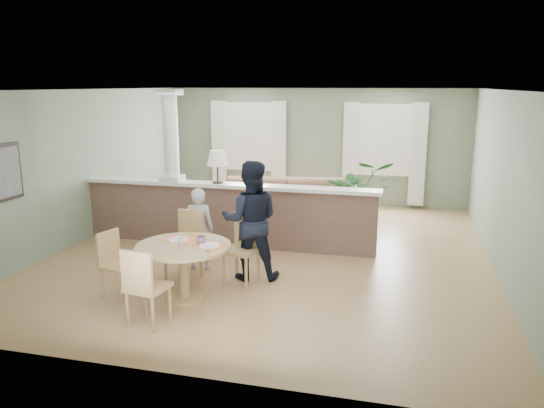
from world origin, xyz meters
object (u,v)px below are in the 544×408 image
(chair_side, at_px, (115,261))
(houseplant, at_px, (358,197))
(chair_far_boy, at_px, (186,242))
(chair_near, at_px, (144,284))
(man_person, at_px, (251,220))
(chair_far_man, at_px, (244,245))
(sofa, at_px, (286,205))
(dining_table, at_px, (184,256))
(child_person, at_px, (199,229))

(chair_side, bearing_deg, houseplant, -21.06)
(chair_far_boy, height_order, chair_near, chair_far_boy)
(man_person, bearing_deg, chair_side, 22.45)
(houseplant, relative_size, chair_far_boy, 1.45)
(man_person, bearing_deg, chair_far_man, 54.20)
(sofa, height_order, dining_table, sofa)
(chair_far_boy, bearing_deg, chair_side, -110.70)
(chair_side, bearing_deg, dining_table, -66.99)
(chair_far_boy, bearing_deg, sofa, 90.59)
(sofa, xyz_separation_m, child_person, (-0.76, -2.66, 0.16))
(dining_table, bearing_deg, chair_side, -172.36)
(dining_table, xyz_separation_m, chair_far_man, (0.55, 0.84, -0.05))
(chair_side, height_order, man_person, man_person)
(chair_side, bearing_deg, man_person, -39.01)
(dining_table, height_order, child_person, child_person)
(sofa, xyz_separation_m, chair_far_boy, (-0.80, -3.06, 0.08))
(chair_far_boy, relative_size, man_person, 0.57)
(dining_table, bearing_deg, sofa, 82.59)
(sofa, relative_size, chair_far_boy, 3.25)
(dining_table, distance_m, child_person, 1.18)
(sofa, distance_m, chair_far_man, 2.97)
(chair_far_boy, relative_size, chair_near, 1.04)
(dining_table, bearing_deg, chair_far_man, 56.67)
(dining_table, xyz_separation_m, man_person, (0.61, 0.99, 0.27))
(chair_far_man, height_order, chair_side, chair_far_man)
(chair_far_boy, bearing_deg, houseplant, 68.66)
(chair_near, bearing_deg, chair_far_man, -103.43)
(sofa, bearing_deg, child_person, -115.40)
(chair_far_boy, height_order, child_person, child_person)
(chair_far_boy, xyz_separation_m, child_person, (0.04, 0.40, 0.09))
(man_person, bearing_deg, chair_near, 55.28)
(houseplant, bearing_deg, chair_near, -113.75)
(chair_near, bearing_deg, houseplant, -105.72)
(houseplant, height_order, chair_far_boy, houseplant)
(houseplant, height_order, man_person, man_person)
(houseplant, relative_size, man_person, 0.83)
(houseplant, relative_size, chair_far_man, 1.46)
(chair_far_boy, bearing_deg, chair_far_man, 20.88)
(chair_side, relative_size, child_person, 0.70)
(houseplant, xyz_separation_m, man_person, (-1.29, -2.74, 0.15))
(dining_table, distance_m, chair_far_man, 1.00)
(houseplant, bearing_deg, chair_far_man, -115.07)
(chair_side, height_order, child_person, child_person)
(chair_far_boy, bearing_deg, dining_table, -52.77)
(dining_table, bearing_deg, man_person, 58.16)
(chair_near, distance_m, man_person, 2.03)
(sofa, relative_size, chair_far_man, 3.27)
(chair_far_man, xyz_separation_m, child_person, (-0.81, 0.31, 0.09))
(sofa, xyz_separation_m, chair_side, (-1.43, -3.93, 0.02))
(sofa, relative_size, houseplant, 2.24)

